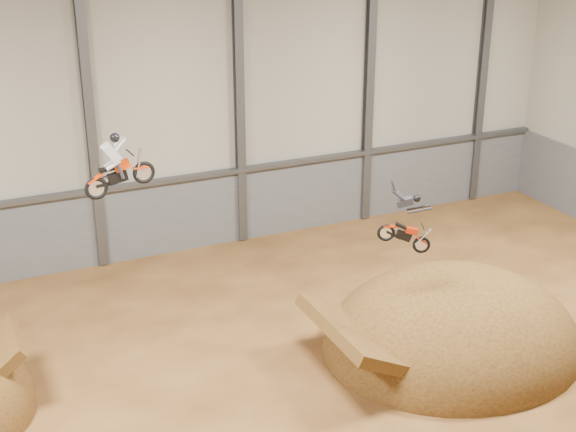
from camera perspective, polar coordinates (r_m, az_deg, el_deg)
name	(u,v)px	position (r m, az deg, el deg)	size (l,w,h in m)	color
back_wall	(166,103)	(35.38, -8.69, 7.97)	(40.00, 0.10, 14.00)	#A49F91
lower_band_back	(173,216)	(36.89, -8.19, 0.00)	(39.80, 0.18, 3.50)	slate
steel_rail	(172,180)	(36.13, -8.27, 2.57)	(39.80, 0.35, 0.20)	#47494F
steel_column_2	(89,112)	(34.47, -13.95, 7.20)	(0.40, 0.36, 13.90)	#47494F
steel_column_3	(239,96)	(36.22, -3.49, 8.50)	(0.40, 0.36, 13.90)	#47494F
steel_column_4	(369,83)	(39.05, 5.78, 9.42)	(0.40, 0.36, 13.90)	#47494F
steel_column_5	(483,71)	(42.74, 13.67, 10.00)	(0.40, 0.36, 13.90)	#47494F
landing_ramp	(451,346)	(30.33, 11.50, -9.05)	(9.70, 8.58, 5.59)	#3E270F
fmx_rider_a	(121,159)	(25.40, -11.81, 3.96)	(2.27, 0.87, 2.06)	red
fmx_rider_b	(402,217)	(26.52, 8.11, -0.08)	(2.45, 0.70, 2.10)	red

